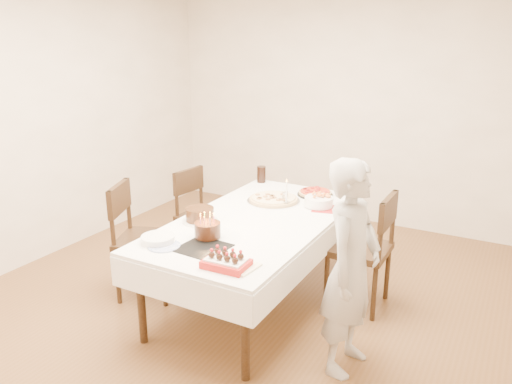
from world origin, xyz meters
The scene contains 22 objects.
floor centered at (0.00, 0.00, 0.00)m, with size 5.00×5.00×0.00m, color brown.
wall_back centered at (0.00, 2.50, 1.35)m, with size 4.50×0.04×2.70m, color beige.
wall_left centered at (-2.25, 0.00, 1.35)m, with size 0.04×5.00×2.70m, color beige.
dining_table centered at (0.12, 0.12, 0.38)m, with size 1.14×2.14×0.75m, color white.
chair_right_savory centered at (0.89, 0.50, 0.50)m, with size 0.51×0.51×1.00m, color #311F10, non-canonical shape.
chair_left_savory centered at (-0.72, 0.58, 0.47)m, with size 0.48×0.48×0.94m, color #311F10, non-canonical shape.
chair_left_dessert centered at (-0.78, -0.22, 0.51)m, with size 0.52×0.52×1.01m, color #311F10, non-canonical shape.
person centered at (1.09, -0.35, 0.74)m, with size 0.54×0.35×1.48m, color #9E9B95.
pizza_white centered at (0.03, 0.60, 0.77)m, with size 0.48×0.48×0.04m, color beige.
pizza_pepperoni centered at (0.29, 0.96, 0.77)m, with size 0.33×0.33×0.04m, color red.
red_placemat centered at (0.52, 0.63, 0.75)m, with size 0.22×0.22×0.01m, color #B21E1E.
pasta_bowl centered at (0.45, 0.66, 0.80)m, with size 0.25×0.25×0.08m, color white.
taper_candle centered at (0.20, 0.52, 0.88)m, with size 0.05×0.05×0.26m, color white.
shaker_pair centered at (0.13, 0.62, 0.80)m, with size 0.08×0.08×0.10m, color white, non-canonical shape.
cola_glass centered at (-0.36, 1.10, 0.83)m, with size 0.09×0.09×0.17m, color black.
layer_cake centered at (-0.26, -0.15, 0.81)m, with size 0.29×0.29×0.12m, color #311A0C.
cake_board centered at (0.07, -0.57, 0.75)m, with size 0.33×0.33×0.01m, color black.
birthday_cake centered at (-0.01, -0.40, 0.85)m, with size 0.19×0.19×0.18m, color #3C1F10.
strawberry_box centered at (0.38, -0.75, 0.79)m, with size 0.30×0.20×0.07m, color #A31712, non-canonical shape.
box_lid centered at (0.40, -0.70, 0.75)m, with size 0.32×0.21×0.03m, color beige.
plate_stack centered at (-0.28, -0.64, 0.78)m, with size 0.25×0.25×0.05m, color white.
china_plate centered at (-0.19, -0.69, 0.75)m, with size 0.23×0.23×0.01m, color white.
Camera 1 is at (1.98, -3.24, 2.19)m, focal length 35.00 mm.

